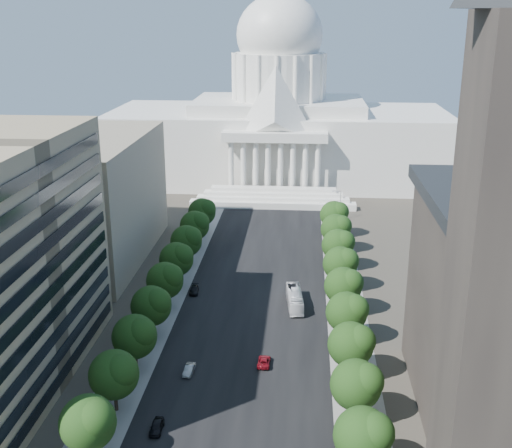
% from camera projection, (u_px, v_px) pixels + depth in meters
% --- Properties ---
extents(road_asphalt, '(30.00, 260.00, 0.01)m').
position_uv_depth(road_asphalt, '(259.00, 277.00, 147.82)').
color(road_asphalt, black).
rests_on(road_asphalt, ground).
extents(sidewalk_left, '(8.00, 260.00, 0.02)m').
position_uv_depth(sidewalk_left, '(178.00, 274.00, 149.22)').
color(sidewalk_left, gray).
rests_on(sidewalk_left, ground).
extents(sidewalk_right, '(8.00, 260.00, 0.02)m').
position_uv_depth(sidewalk_right, '(342.00, 279.00, 146.43)').
color(sidewalk_right, gray).
rests_on(sidewalk_right, ground).
extents(capitol, '(120.00, 56.00, 73.00)m').
position_uv_depth(capitol, '(278.00, 124.00, 231.59)').
color(capitol, white).
rests_on(capitol, ground).
extents(office_block_left_far, '(38.00, 52.00, 30.00)m').
position_uv_depth(office_block_left_far, '(66.00, 198.00, 156.19)').
color(office_block_left_far, gray).
rests_on(office_block_left_far, ground).
extents(tree_l_b, '(7.79, 7.60, 9.97)m').
position_uv_depth(tree_l_b, '(90.00, 422.00, 84.37)').
color(tree_l_b, '#33261C').
rests_on(tree_l_b, ground).
extents(tree_l_c, '(7.79, 7.60, 9.97)m').
position_uv_depth(tree_l_c, '(116.00, 374.00, 95.75)').
color(tree_l_c, '#33261C').
rests_on(tree_l_c, ground).
extents(tree_l_d, '(7.79, 7.60, 9.97)m').
position_uv_depth(tree_l_d, '(136.00, 336.00, 107.12)').
color(tree_l_d, '#33261C').
rests_on(tree_l_d, ground).
extents(tree_l_e, '(7.79, 7.60, 9.97)m').
position_uv_depth(tree_l_e, '(153.00, 305.00, 118.50)').
color(tree_l_e, '#33261C').
rests_on(tree_l_e, ground).
extents(tree_l_f, '(7.79, 7.60, 9.97)m').
position_uv_depth(tree_l_f, '(166.00, 280.00, 129.88)').
color(tree_l_f, '#33261C').
rests_on(tree_l_f, ground).
extents(tree_l_g, '(7.79, 7.60, 9.97)m').
position_uv_depth(tree_l_g, '(178.00, 258.00, 141.25)').
color(tree_l_g, '#33261C').
rests_on(tree_l_g, ground).
extents(tree_l_h, '(7.79, 7.60, 9.97)m').
position_uv_depth(tree_l_h, '(187.00, 240.00, 152.63)').
color(tree_l_h, '#33261C').
rests_on(tree_l_h, ground).
extents(tree_l_i, '(7.79, 7.60, 9.97)m').
position_uv_depth(tree_l_i, '(196.00, 225.00, 164.01)').
color(tree_l_i, '#33261C').
rests_on(tree_l_i, ground).
extents(tree_l_j, '(7.79, 7.60, 9.97)m').
position_uv_depth(tree_l_j, '(203.00, 211.00, 175.38)').
color(tree_l_j, '#33261C').
rests_on(tree_l_j, ground).
extents(tree_r_b, '(7.79, 7.60, 9.97)m').
position_uv_depth(tree_r_b, '(365.00, 435.00, 81.72)').
color(tree_r_b, '#33261C').
rests_on(tree_r_b, ground).
extents(tree_r_c, '(7.79, 7.60, 9.97)m').
position_uv_depth(tree_r_c, '(358.00, 384.00, 93.10)').
color(tree_r_c, '#33261C').
rests_on(tree_r_c, ground).
extents(tree_r_d, '(7.79, 7.60, 9.97)m').
position_uv_depth(tree_r_d, '(353.00, 344.00, 104.48)').
color(tree_r_d, '#33261C').
rests_on(tree_r_d, ground).
extents(tree_r_e, '(7.79, 7.60, 9.97)m').
position_uv_depth(tree_r_e, '(349.00, 311.00, 115.86)').
color(tree_r_e, '#33261C').
rests_on(tree_r_e, ground).
extents(tree_r_f, '(7.79, 7.60, 9.97)m').
position_uv_depth(tree_r_f, '(345.00, 285.00, 127.23)').
color(tree_r_f, '#33261C').
rests_on(tree_r_f, ground).
extents(tree_r_g, '(7.79, 7.60, 9.97)m').
position_uv_depth(tree_r_g, '(342.00, 263.00, 138.61)').
color(tree_r_g, '#33261C').
rests_on(tree_r_g, ground).
extents(tree_r_h, '(7.79, 7.60, 9.97)m').
position_uv_depth(tree_r_h, '(339.00, 244.00, 149.99)').
color(tree_r_h, '#33261C').
rests_on(tree_r_h, ground).
extents(tree_r_i, '(7.79, 7.60, 9.97)m').
position_uv_depth(tree_r_i, '(337.00, 228.00, 161.36)').
color(tree_r_i, '#33261C').
rests_on(tree_r_i, ground).
extents(tree_r_j, '(7.79, 7.60, 9.97)m').
position_uv_depth(tree_r_j, '(335.00, 214.00, 172.74)').
color(tree_r_j, '#33261C').
rests_on(tree_r_j, ground).
extents(streetlight_b, '(2.61, 0.44, 9.00)m').
position_uv_depth(streetlight_b, '(370.00, 391.00, 92.42)').
color(streetlight_b, gray).
rests_on(streetlight_b, ground).
extents(streetlight_c, '(2.61, 0.44, 9.00)m').
position_uv_depth(streetlight_c, '(357.00, 314.00, 116.12)').
color(streetlight_c, gray).
rests_on(streetlight_c, ground).
extents(streetlight_d, '(2.61, 0.44, 9.00)m').
position_uv_depth(streetlight_d, '(349.00, 264.00, 139.82)').
color(streetlight_d, gray).
rests_on(streetlight_d, ground).
extents(streetlight_e, '(2.61, 0.44, 9.00)m').
position_uv_depth(streetlight_e, '(343.00, 228.00, 163.52)').
color(streetlight_e, gray).
rests_on(streetlight_e, ground).
extents(streetlight_f, '(2.61, 0.44, 9.00)m').
position_uv_depth(streetlight_f, '(338.00, 201.00, 187.22)').
color(streetlight_f, gray).
rests_on(streetlight_f, ground).
extents(car_dark_a, '(1.75, 4.25, 1.44)m').
position_uv_depth(car_dark_a, '(157.00, 427.00, 92.78)').
color(car_dark_a, black).
rests_on(car_dark_a, ground).
extents(car_silver, '(1.73, 4.14, 1.33)m').
position_uv_depth(car_silver, '(189.00, 370.00, 107.82)').
color(car_silver, '#979A9E').
rests_on(car_silver, ground).
extents(car_red, '(2.20, 4.61, 1.27)m').
position_uv_depth(car_red, '(264.00, 362.00, 110.43)').
color(car_red, maroon).
rests_on(car_red, ground).
extents(car_dark_b, '(2.22, 4.72, 1.33)m').
position_uv_depth(car_dark_b, '(194.00, 290.00, 139.10)').
color(car_dark_b, black).
rests_on(car_dark_b, ground).
extents(city_bus, '(3.97, 12.20, 3.34)m').
position_uv_depth(city_bus, '(295.00, 299.00, 132.45)').
color(city_bus, silver).
rests_on(city_bus, ground).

